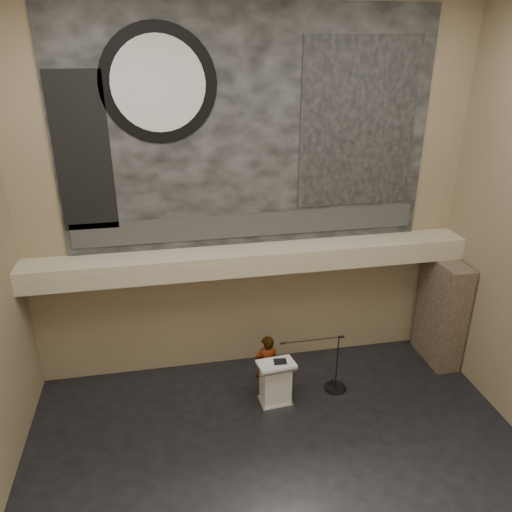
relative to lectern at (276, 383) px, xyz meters
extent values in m
plane|color=black|center=(-0.25, -2.20, -0.55)|extent=(10.00, 10.00, 0.00)
cube|color=#826D52|center=(-0.25, 1.80, 3.70)|extent=(10.00, 0.02, 8.50)
cube|color=#826D52|center=(-0.25, -6.20, 3.70)|extent=(10.00, 0.02, 8.50)
cube|color=tan|center=(-0.25, 1.40, 2.40)|extent=(10.00, 0.80, 0.50)
cylinder|color=#B2893D|center=(-1.85, 1.35, 2.12)|extent=(0.04, 0.04, 0.06)
cylinder|color=#B2893D|center=(1.65, 1.35, 2.12)|extent=(0.04, 0.04, 0.06)
cube|color=black|center=(-0.25, 1.77, 5.15)|extent=(8.00, 0.05, 5.00)
cube|color=#2C2C2C|center=(-0.25, 1.73, 3.10)|extent=(7.76, 0.02, 0.55)
cylinder|color=black|center=(-2.05, 1.73, 6.15)|extent=(2.30, 0.02, 2.30)
cylinder|color=silver|center=(-2.05, 1.71, 6.15)|extent=(1.84, 0.02, 1.84)
cube|color=black|center=(2.15, 1.73, 5.25)|extent=(2.60, 0.02, 3.60)
cube|color=black|center=(-3.65, 1.73, 4.85)|extent=(1.10, 0.02, 3.20)
cube|color=#413428|center=(4.40, 0.95, 0.80)|extent=(0.60, 1.40, 2.70)
cube|color=silver|center=(0.00, 0.00, -0.51)|extent=(0.75, 0.60, 0.08)
cube|color=silver|center=(0.00, 0.00, 0.01)|extent=(0.66, 0.48, 0.96)
cube|color=silver|center=(0.00, -0.02, 0.52)|extent=(0.84, 0.63, 0.14)
cube|color=black|center=(0.09, -0.03, 0.56)|extent=(0.30, 0.25, 0.04)
cube|color=silver|center=(-0.13, 0.01, 0.55)|extent=(0.29, 0.36, 0.00)
imported|color=white|center=(-0.12, 0.38, 0.21)|extent=(0.59, 0.41, 1.53)
cylinder|color=black|center=(1.49, 0.24, -0.54)|extent=(0.52, 0.52, 0.02)
cylinder|color=black|center=(1.49, 0.24, 0.17)|extent=(0.03, 0.03, 1.45)
cylinder|color=black|center=(0.85, 0.23, 0.85)|extent=(1.43, 0.03, 0.02)
camera|label=1|loc=(-2.11, -8.70, 6.98)|focal=35.00mm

